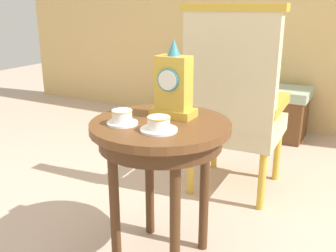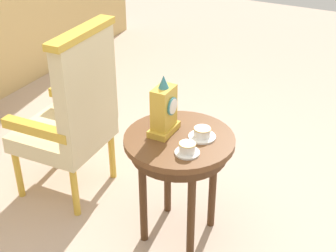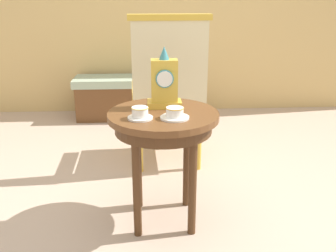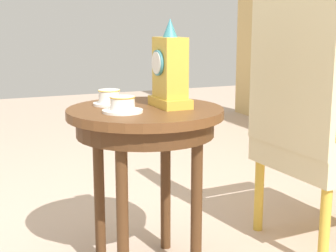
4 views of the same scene
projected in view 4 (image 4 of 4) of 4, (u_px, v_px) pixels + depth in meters
side_table at (145, 131)px, 1.95m from camera, size 0.60×0.60×0.66m
teacup_left at (109, 98)px, 1.99m from camera, size 0.13×0.13×0.06m
teacup_right at (123, 105)px, 1.83m from camera, size 0.15×0.15×0.06m
mantel_clock at (169, 72)px, 1.93m from camera, size 0.19×0.11×0.34m
armchair at (315, 115)px, 2.18m from camera, size 0.56×0.55×1.14m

